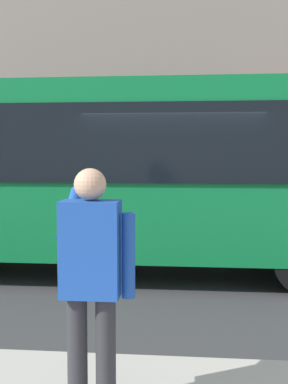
% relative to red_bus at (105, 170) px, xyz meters
% --- Properties ---
extents(ground_plane, '(60.00, 60.00, 0.00)m').
position_rel_red_bus_xyz_m(ground_plane, '(-1.14, 0.21, -1.68)').
color(ground_plane, '#38383A').
extents(building_facade_far, '(28.00, 1.55, 12.00)m').
position_rel_red_bus_xyz_m(building_facade_far, '(-1.16, -6.59, 4.30)').
color(building_facade_far, gray).
rests_on(building_facade_far, ground_plane).
extents(red_bus, '(9.05, 2.54, 3.08)m').
position_rel_red_bus_xyz_m(red_bus, '(0.00, 0.00, 0.00)').
color(red_bus, '#0F7238').
rests_on(red_bus, ground_plane).
extents(pedestrian_photographer, '(0.53, 0.52, 1.70)m').
position_rel_red_bus_xyz_m(pedestrian_photographer, '(-0.75, 4.72, -0.54)').
color(pedestrian_photographer, '#2D2D33').
rests_on(pedestrian_photographer, sidewalk_curb).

